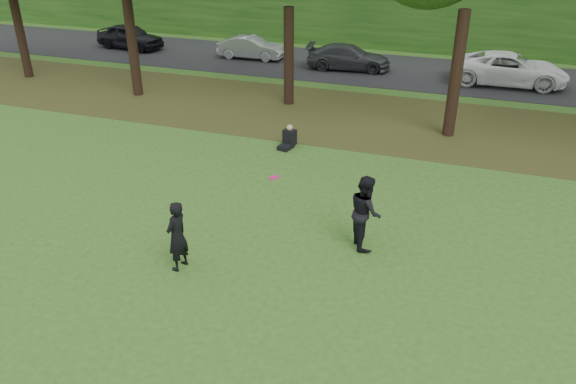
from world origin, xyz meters
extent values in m
plane|color=#2F561A|center=(0.00, 0.00, 0.00)|extent=(120.00, 120.00, 0.00)
cube|color=#453418|center=(0.00, 13.00, 0.01)|extent=(60.00, 7.00, 0.01)
cube|color=black|center=(0.00, 21.00, 0.01)|extent=(70.00, 7.00, 0.02)
cube|color=#164112|center=(0.00, 27.00, 2.50)|extent=(70.00, 3.00, 5.00)
imported|color=black|center=(-1.25, 1.07, 0.88)|extent=(0.52, 0.70, 1.77)
imported|color=black|center=(2.68, 3.55, 0.97)|extent=(1.08, 1.17, 1.94)
imported|color=black|center=(-15.67, 20.79, 0.74)|extent=(4.42, 2.23, 1.44)
imported|color=#999DA1|center=(-7.73, 20.90, 0.64)|extent=(3.81, 1.44, 1.24)
imported|color=#3B3C42|center=(-1.95, 20.44, 0.66)|extent=(4.58, 2.29, 1.28)
imported|color=white|center=(6.08, 20.24, 0.77)|extent=(5.51, 2.67, 1.51)
cylinder|color=#E5136E|center=(0.64, 2.55, 2.04)|extent=(0.32, 0.33, 0.13)
cube|color=black|center=(-1.36, 8.91, 0.08)|extent=(0.51, 0.63, 0.16)
cube|color=black|center=(-1.30, 9.18, 0.36)|extent=(0.48, 0.42, 0.56)
sphere|color=tan|center=(-1.30, 9.18, 0.72)|extent=(0.22, 0.22, 0.22)
cylinder|color=black|center=(-17.00, 13.60, 2.14)|extent=(0.44, 0.44, 4.28)
cylinder|color=black|center=(-10.00, 12.80, 2.54)|extent=(0.44, 0.44, 5.08)
cylinder|color=black|center=(-3.00, 13.90, 2.06)|extent=(0.44, 0.44, 4.12)
cylinder|color=black|center=(4.00, 12.30, 2.31)|extent=(0.44, 0.44, 4.62)
camera|label=1|loc=(4.95, -8.63, 7.75)|focal=35.00mm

